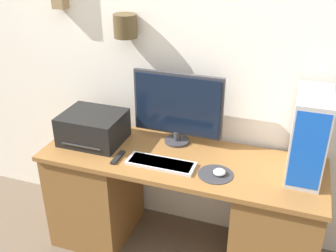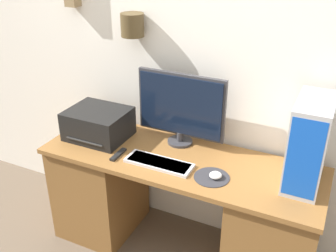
{
  "view_description": "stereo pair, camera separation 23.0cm",
  "coord_description": "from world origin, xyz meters",
  "px_view_note": "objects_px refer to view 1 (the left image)",
  "views": [
    {
      "loc": [
        0.59,
        -1.65,
        1.97
      ],
      "look_at": [
        -0.08,
        0.29,
        0.93
      ],
      "focal_mm": 42.0,
      "sensor_mm": 36.0,
      "label": 1
    },
    {
      "loc": [
        0.81,
        -1.56,
        1.97
      ],
      "look_at": [
        -0.08,
        0.29,
        0.93
      ],
      "focal_mm": 42.0,
      "sensor_mm": 36.0,
      "label": 2
    }
  ],
  "objects_px": {
    "monitor": "(178,107)",
    "mouse": "(219,172)",
    "computer_tower": "(309,136)",
    "keyboard": "(161,163)",
    "remote_control": "(118,157)",
    "printer": "(93,128)"
  },
  "relations": [
    {
      "from": "mouse",
      "to": "printer",
      "type": "relative_size",
      "value": 0.19
    },
    {
      "from": "remote_control",
      "to": "printer",
      "type": "bearing_deg",
      "value": 147.8
    },
    {
      "from": "keyboard",
      "to": "printer",
      "type": "height_order",
      "value": "printer"
    },
    {
      "from": "monitor",
      "to": "computer_tower",
      "type": "distance_m",
      "value": 0.79
    },
    {
      "from": "keyboard",
      "to": "computer_tower",
      "type": "xyz_separation_m",
      "value": [
        0.78,
        0.18,
        0.23
      ]
    },
    {
      "from": "keyboard",
      "to": "mouse",
      "type": "distance_m",
      "value": 0.35
    },
    {
      "from": "monitor",
      "to": "computer_tower",
      "type": "xyz_separation_m",
      "value": [
        0.78,
        -0.12,
        -0.01
      ]
    },
    {
      "from": "mouse",
      "to": "remote_control",
      "type": "height_order",
      "value": "mouse"
    },
    {
      "from": "computer_tower",
      "to": "remote_control",
      "type": "distance_m",
      "value": 1.09
    },
    {
      "from": "keyboard",
      "to": "computer_tower",
      "type": "relative_size",
      "value": 0.84
    },
    {
      "from": "computer_tower",
      "to": "remote_control",
      "type": "bearing_deg",
      "value": -169.28
    },
    {
      "from": "keyboard",
      "to": "mouse",
      "type": "bearing_deg",
      "value": 1.41
    },
    {
      "from": "computer_tower",
      "to": "remote_control",
      "type": "relative_size",
      "value": 3.26
    },
    {
      "from": "keyboard",
      "to": "printer",
      "type": "bearing_deg",
      "value": 165.32
    },
    {
      "from": "monitor",
      "to": "keyboard",
      "type": "relative_size",
      "value": 1.41
    },
    {
      "from": "monitor",
      "to": "remote_control",
      "type": "bearing_deg",
      "value": -130.95
    },
    {
      "from": "monitor",
      "to": "remote_control",
      "type": "distance_m",
      "value": 0.48
    },
    {
      "from": "monitor",
      "to": "remote_control",
      "type": "xyz_separation_m",
      "value": [
        -0.27,
        -0.31,
        -0.24
      ]
    },
    {
      "from": "mouse",
      "to": "computer_tower",
      "type": "relative_size",
      "value": 0.15
    },
    {
      "from": "printer",
      "to": "remote_control",
      "type": "bearing_deg",
      "value": -32.2
    },
    {
      "from": "computer_tower",
      "to": "monitor",
      "type": "bearing_deg",
      "value": 171.58
    },
    {
      "from": "monitor",
      "to": "mouse",
      "type": "distance_m",
      "value": 0.5
    }
  ]
}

